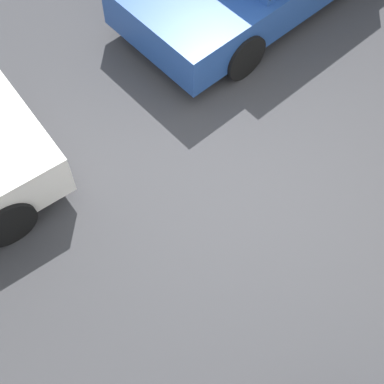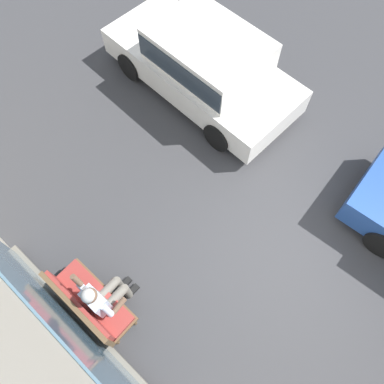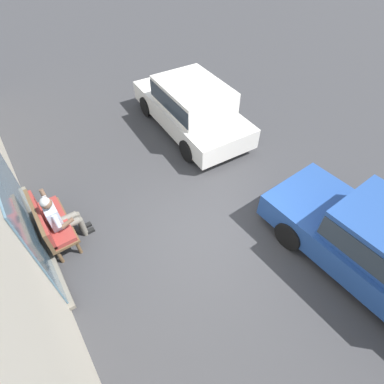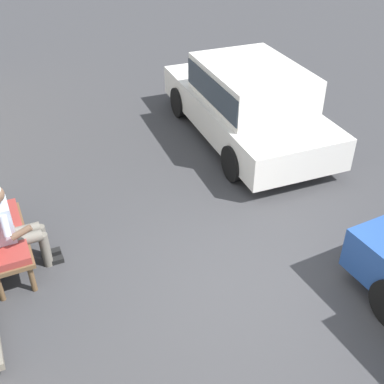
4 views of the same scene
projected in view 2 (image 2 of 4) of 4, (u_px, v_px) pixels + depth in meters
ground_plane at (285, 253)px, 6.65m from camera, size 60.00×60.00×0.00m
bench at (87, 303)px, 5.67m from camera, size 1.42×0.55×1.03m
person_on_phone at (103, 297)px, 5.59m from camera, size 0.73×0.74×1.36m
parked_car_mid at (204, 62)px, 7.61m from camera, size 4.37×2.12×1.49m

